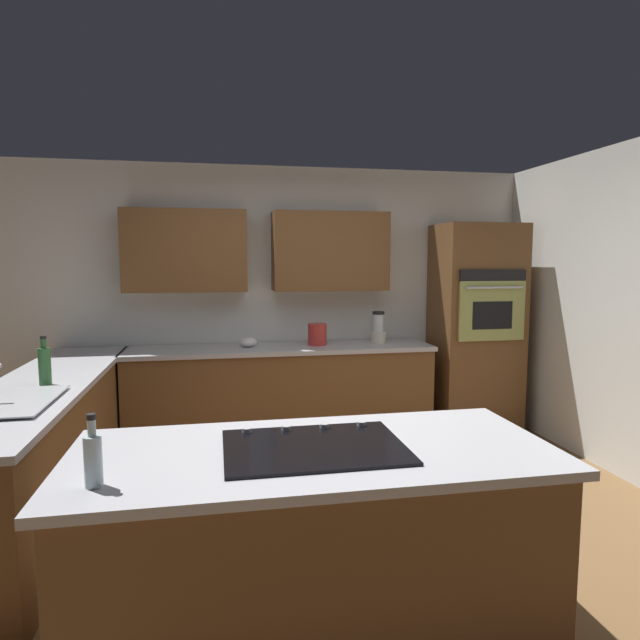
% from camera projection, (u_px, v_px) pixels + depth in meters
% --- Properties ---
extents(ground_plane, '(14.00, 14.00, 0.00)m').
position_uv_depth(ground_plane, '(329.00, 525.00, 3.48)').
color(ground_plane, brown).
extents(wall_back, '(6.00, 0.44, 2.60)m').
position_uv_depth(wall_back, '(279.00, 288.00, 5.31)').
color(wall_back, silver).
rests_on(wall_back, ground).
extents(wall_left, '(0.10, 4.00, 2.60)m').
position_uv_depth(wall_left, '(638.00, 313.00, 4.09)').
color(wall_left, silver).
rests_on(wall_left, ground).
extents(lower_cabinets_back, '(2.80, 0.60, 0.86)m').
position_uv_depth(lower_cabinets_back, '(281.00, 396.00, 5.09)').
color(lower_cabinets_back, brown).
rests_on(lower_cabinets_back, ground).
extents(countertop_back, '(2.84, 0.64, 0.04)m').
position_uv_depth(countertop_back, '(281.00, 348.00, 5.05)').
color(countertop_back, '#B2B2B7').
rests_on(countertop_back, lower_cabinets_back).
extents(lower_cabinets_side, '(0.60, 2.90, 0.86)m').
position_uv_depth(lower_cabinets_side, '(47.00, 450.00, 3.63)').
color(lower_cabinets_side, brown).
rests_on(lower_cabinets_side, ground).
extents(countertop_side, '(0.64, 2.94, 0.04)m').
position_uv_depth(countertop_side, '(43.00, 384.00, 3.58)').
color(countertop_side, '#B2B2B7').
rests_on(countertop_side, lower_cabinets_side).
extents(island_base, '(1.96, 0.82, 0.86)m').
position_uv_depth(island_base, '(314.00, 553.00, 2.35)').
color(island_base, brown).
rests_on(island_base, ground).
extents(island_top, '(2.04, 0.90, 0.04)m').
position_uv_depth(island_top, '(314.00, 453.00, 2.30)').
color(island_top, '#B2B2B7').
rests_on(island_top, island_base).
extents(wall_oven, '(0.80, 0.66, 2.05)m').
position_uv_depth(wall_oven, '(476.00, 328.00, 5.39)').
color(wall_oven, brown).
rests_on(wall_oven, ground).
extents(sink_unit, '(0.46, 0.70, 0.23)m').
position_uv_depth(sink_unit, '(8.00, 401.00, 3.00)').
color(sink_unit, '#515456').
rests_on(sink_unit, countertop_side).
extents(cooktop, '(0.76, 0.56, 0.03)m').
position_uv_depth(cooktop, '(314.00, 446.00, 2.30)').
color(cooktop, black).
rests_on(cooktop, island_top).
extents(blender, '(0.15, 0.15, 0.31)m').
position_uv_depth(blender, '(378.00, 330.00, 5.23)').
color(blender, beige).
rests_on(blender, countertop_back).
extents(mixing_bowl, '(0.16, 0.16, 0.09)m').
position_uv_depth(mixing_bowl, '(248.00, 342.00, 5.01)').
color(mixing_bowl, white).
rests_on(mixing_bowl, countertop_back).
extents(kettle, '(0.18, 0.18, 0.20)m').
position_uv_depth(kettle, '(317.00, 334.00, 5.12)').
color(kettle, red).
rests_on(kettle, countertop_back).
extents(dish_soap_bottle, '(0.08, 0.08, 0.32)m').
position_uv_depth(dish_soap_bottle, '(45.00, 365.00, 3.47)').
color(dish_soap_bottle, '#336B38').
rests_on(dish_soap_bottle, countertop_side).
extents(oil_bottle, '(0.06, 0.06, 0.26)m').
position_uv_depth(oil_bottle, '(93.00, 458.00, 1.90)').
color(oil_bottle, silver).
rests_on(oil_bottle, island_top).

